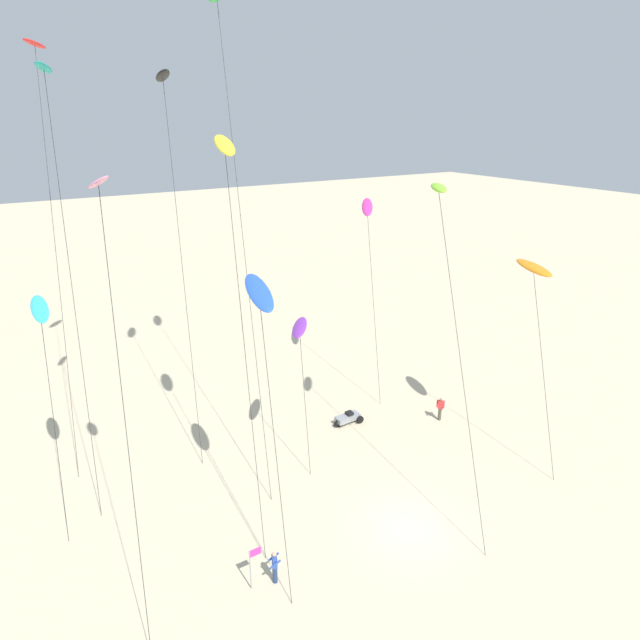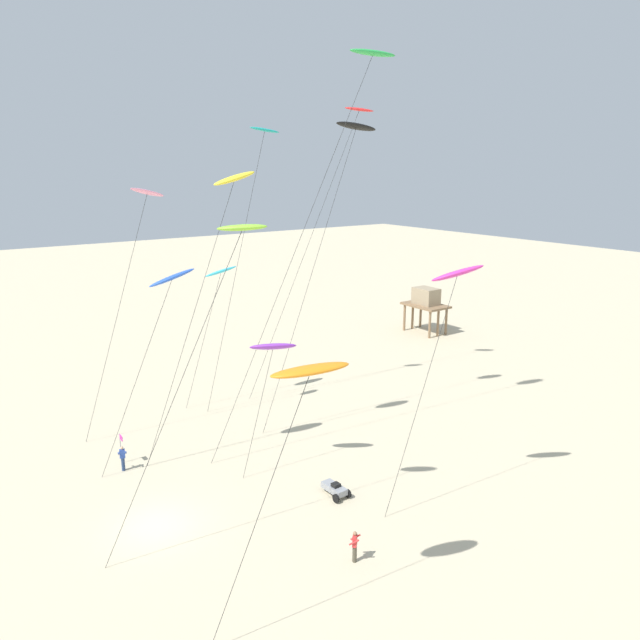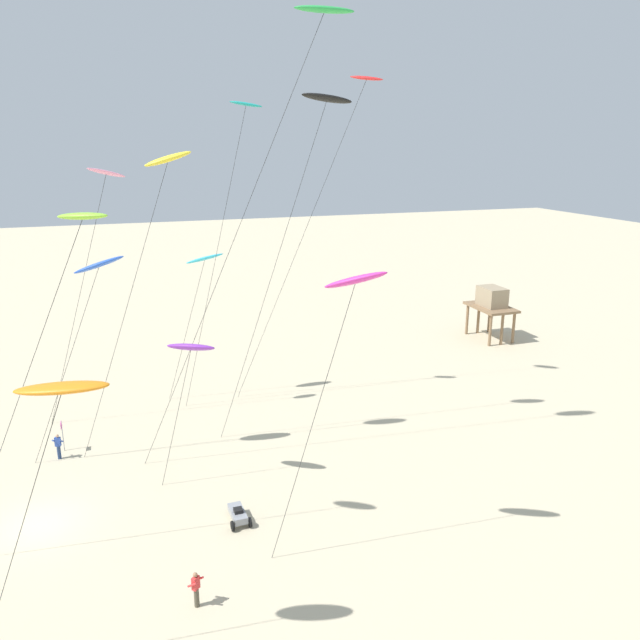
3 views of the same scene
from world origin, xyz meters
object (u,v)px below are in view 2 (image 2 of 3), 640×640
object	(u,v)px
kite_orange	(310,371)
kite_red	(357,115)
kite_teal	(263,137)
beach_buggy	(335,489)
kite_green	(371,57)
kite_lime	(240,232)
kite_blue	(171,279)
kite_black	(355,129)
kite_pink	(146,197)
kite_flyer_middle	(123,458)
marker_flag	(121,443)
kite_yellow	(234,180)
kite_magenta	(457,275)
kite_purple	(273,347)
kite_cyan	(221,272)
kite_flyer_nearest	(355,546)
stilt_house	(426,301)

from	to	relation	value
kite_orange	kite_red	bearing A→B (deg)	138.08
kite_teal	beach_buggy	bearing A→B (deg)	-15.90
kite_green	kite_lime	world-z (taller)	kite_green
kite_teal	kite_red	xyz separation A→B (m)	(0.70, 8.26, 1.88)
kite_blue	kite_black	xyz separation A→B (m)	(0.77, 13.41, 9.06)
kite_red	kite_pink	size ratio (longest dim) A/B	1.33
kite_flyer_middle	marker_flag	xyz separation A→B (m)	(-0.91, 0.23, 0.60)
kite_green	kite_red	size ratio (longest dim) A/B	1.10
kite_yellow	kite_pink	world-z (taller)	kite_yellow
kite_green	kite_black	distance (m)	5.21
kite_teal	kite_blue	bearing A→B (deg)	-59.80
kite_blue	kite_teal	bearing A→B (deg)	120.20
kite_magenta	kite_green	size ratio (longest dim) A/B	0.55
kite_blue	kite_green	bearing A→B (deg)	72.45
kite_teal	kite_lime	size ratio (longest dim) A/B	1.33
kite_orange	beach_buggy	size ratio (longest dim) A/B	5.61
kite_green	marker_flag	world-z (taller)	kite_green
kite_blue	kite_flyer_middle	bearing A→B (deg)	-112.16
kite_green	kite_red	bearing A→B (deg)	145.69
kite_purple	kite_blue	bearing A→B (deg)	-135.25
kite_cyan	kite_yellow	distance (m)	11.53
kite_magenta	kite_pink	xyz separation A→B (m)	(-18.99, -9.54, 3.51)
kite_purple	kite_flyer_nearest	distance (m)	12.51
kite_purple	kite_cyan	bearing A→B (deg)	167.42
kite_purple	kite_black	xyz separation A→B (m)	(-3.65, 9.03, 13.03)
kite_flyer_nearest	stilt_house	xyz separation A→B (m)	(-28.62, 33.30, 2.93)
kite_blue	kite_flyer_nearest	size ratio (longest dim) A/B	7.79
kite_red	beach_buggy	world-z (taller)	kite_red
kite_teal	kite_red	size ratio (longest dim) A/B	0.92
kite_blue	stilt_house	world-z (taller)	kite_blue
kite_blue	kite_flyer_nearest	distance (m)	18.57
kite_purple	kite_orange	size ratio (longest dim) A/B	0.75
kite_teal	kite_cyan	size ratio (longest dim) A/B	1.91
marker_flag	kite_yellow	bearing A→B (deg)	68.93
kite_magenta	kite_orange	xyz separation A→B (m)	(3.26, -11.55, -2.07)
kite_flyer_middle	stilt_house	distance (m)	41.74
kite_orange	kite_pink	size ratio (longest dim) A/B	0.66
kite_magenta	kite_cyan	size ratio (longest dim) A/B	1.23
kite_magenta	kite_teal	size ratio (longest dim) A/B	0.65
stilt_house	kite_green	bearing A→B (deg)	-53.08
stilt_house	beach_buggy	world-z (taller)	stilt_house
beach_buggy	marker_flag	distance (m)	14.36
kite_green	kite_yellow	xyz separation A→B (m)	(-3.32, -7.98, -7.33)
kite_lime	kite_magenta	bearing A→B (deg)	71.27
kite_red	beach_buggy	distance (m)	29.17
kite_cyan	kite_green	size ratio (longest dim) A/B	0.44
kite_green	stilt_house	bearing A→B (deg)	126.92
kite_red	kite_flyer_nearest	world-z (taller)	kite_red
kite_green	kite_flyer_middle	distance (m)	29.46
kite_red	kite_black	xyz separation A→B (m)	(5.87, -4.81, -1.49)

